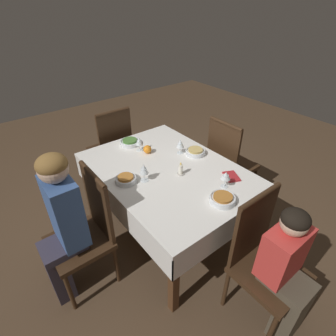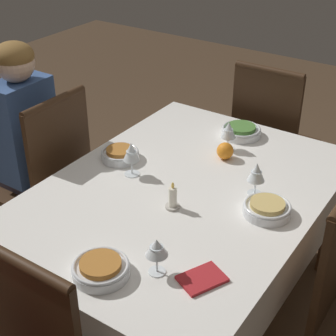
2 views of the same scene
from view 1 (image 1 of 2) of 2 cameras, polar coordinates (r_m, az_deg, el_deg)
ground_plane at (r=2.80m, az=-0.17°, el=-12.66°), size 8.00×8.00×0.00m
dining_table at (r=2.37m, az=-0.20°, el=-1.71°), size 1.53×1.10×0.73m
chair_north at (r=2.14m, az=-17.20°, el=-12.41°), size 0.43×0.44×1.00m
chair_west at (r=1.99m, az=19.88°, el=-17.61°), size 0.44×0.43×1.00m
chair_south at (r=2.89m, az=12.99°, el=1.75°), size 0.43×0.44×1.00m
chair_east at (r=3.17m, az=-12.03°, el=4.83°), size 0.44×0.43×1.00m
person_adult_denim at (r=2.01m, az=-22.26°, el=-10.99°), size 0.30×0.34×1.23m
person_child_red at (r=1.93m, az=24.58°, el=-19.82°), size 0.33×0.30×1.03m
bowl_north at (r=2.18m, az=-9.18°, el=-2.39°), size 0.18×0.18×0.06m
wine_glass_north at (r=2.13m, az=-5.29°, el=-0.31°), size 0.07×0.07×0.16m
bowl_west at (r=2.00m, az=11.82°, el=-6.57°), size 0.20×0.20×0.06m
wine_glass_west at (r=2.10m, az=12.45°, el=-1.72°), size 0.08×0.08×0.14m
bowl_south at (r=2.54m, az=5.99°, el=3.58°), size 0.19×0.19×0.06m
wine_glass_south at (r=2.51m, az=2.68°, el=5.29°), size 0.07×0.07×0.15m
bowl_east at (r=2.73m, az=-8.28°, el=5.61°), size 0.20×0.20×0.06m
wine_glass_east at (r=2.57m, az=-6.30°, el=5.76°), size 0.07×0.07×0.15m
candle_centerpiece at (r=2.23m, az=2.76°, el=-0.50°), size 0.06×0.06×0.12m
orange_fruit at (r=2.55m, az=-4.50°, el=4.07°), size 0.08×0.08×0.08m
napkin_red_folded at (r=2.28m, az=13.64°, el=-1.79°), size 0.18×0.16×0.01m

